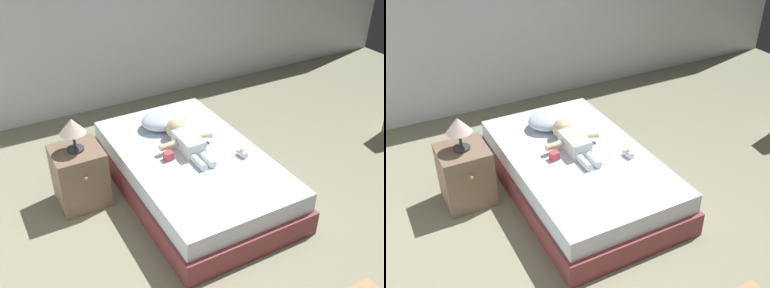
# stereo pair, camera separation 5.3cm
# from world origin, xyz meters

# --- Properties ---
(ground_plane) EXTENTS (8.00, 8.00, 0.00)m
(ground_plane) POSITION_xyz_m (0.00, 0.00, 0.00)
(ground_plane) COLOR gray
(bed) EXTENTS (1.17, 1.98, 0.38)m
(bed) POSITION_xyz_m (-0.28, 1.00, 0.19)
(bed) COLOR brown
(bed) RESTS_ON ground_plane
(pillow) EXTENTS (0.43, 0.35, 0.15)m
(pillow) POSITION_xyz_m (-0.29, 1.54, 0.46)
(pillow) COLOR silver
(pillow) RESTS_ON bed
(baby) EXTENTS (0.52, 0.68, 0.18)m
(baby) POSITION_xyz_m (-0.28, 1.13, 0.45)
(baby) COLOR white
(baby) RESTS_ON bed
(toothbrush) EXTENTS (0.06, 0.14, 0.02)m
(toothbrush) POSITION_xyz_m (-0.09, 1.14, 0.39)
(toothbrush) COLOR purple
(toothbrush) RESTS_ON bed
(nightstand) EXTENTS (0.41, 0.44, 0.52)m
(nightstand) POSITION_xyz_m (-1.20, 1.32, 0.26)
(nightstand) COLOR #7E6551
(nightstand) RESTS_ON ground_plane
(lamp) EXTENTS (0.21, 0.21, 0.29)m
(lamp) POSITION_xyz_m (-1.20, 1.32, 0.73)
(lamp) COLOR #333338
(lamp) RESTS_ON nightstand
(toy_block) EXTENTS (0.08, 0.08, 0.07)m
(toy_block) POSITION_xyz_m (-0.50, 1.02, 0.42)
(toy_block) COLOR #CE424D
(toy_block) RESTS_ON bed
(baby_bottle) EXTENTS (0.07, 0.11, 0.08)m
(baby_bottle) POSITION_xyz_m (0.07, 0.76, 0.41)
(baby_bottle) COLOR white
(baby_bottle) RESTS_ON bed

